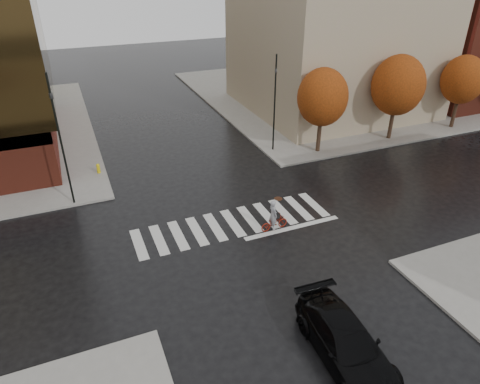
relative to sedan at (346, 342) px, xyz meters
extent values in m
plane|color=black|center=(-0.50, 10.00, -0.79)|extent=(120.00, 120.00, 0.00)
cube|color=gray|center=(20.50, 31.00, -0.72)|extent=(30.00, 30.00, 0.15)
cube|color=silver|center=(-0.50, 10.50, -0.79)|extent=(12.00, 3.00, 0.01)
cube|color=tan|center=(16.50, 27.00, 8.36)|extent=(16.00, 16.00, 18.00)
cube|color=maroon|center=(32.50, 26.00, 6.36)|extent=(14.00, 14.00, 14.00)
cylinder|color=black|center=(9.50, 17.40, 0.76)|extent=(0.32, 0.32, 2.80)
ellipsoid|color=#A13C0F|center=(9.50, 17.40, 3.68)|extent=(3.80, 3.80, 4.37)
cylinder|color=black|center=(16.50, 17.40, 0.76)|extent=(0.32, 0.32, 2.80)
ellipsoid|color=#A13C0F|center=(16.50, 17.40, 3.84)|extent=(4.20, 4.20, 4.83)
cylinder|color=black|center=(23.50, 17.40, 0.76)|extent=(0.32, 0.32, 2.80)
ellipsoid|color=#A13C0F|center=(23.50, 17.40, 3.60)|extent=(3.60, 3.60, 4.14)
imported|color=black|center=(0.00, 0.00, 0.00)|extent=(2.49, 5.56, 1.58)
imported|color=maroon|center=(1.45, 9.00, -0.35)|extent=(1.70, 0.69, 0.87)
imported|color=#94969C|center=(1.35, 9.00, 0.21)|extent=(0.47, 0.67, 1.78)
cylinder|color=black|center=(-8.93, 16.30, 3.41)|extent=(0.12, 0.12, 8.11)
imported|color=black|center=(-8.93, 16.30, 6.35)|extent=(0.25, 0.23, 1.01)
cylinder|color=black|center=(6.33, 19.00, 3.05)|extent=(0.12, 0.12, 7.39)
imported|color=black|center=(6.33, 19.00, 5.73)|extent=(0.18, 0.21, 0.92)
cylinder|color=yellow|center=(-7.00, 20.00, -0.35)|extent=(0.23, 0.23, 0.58)
sphere|color=yellow|center=(-7.00, 20.00, -0.06)|extent=(0.25, 0.25, 0.25)
cylinder|color=#4D2C1B|center=(3.25, 12.00, -0.78)|extent=(0.62, 0.62, 0.01)
camera|label=1|loc=(-8.17, -9.07, 13.06)|focal=32.00mm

